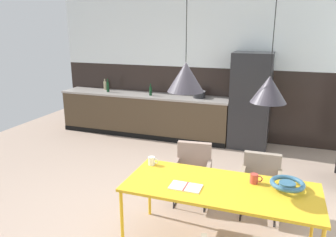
{
  "coord_description": "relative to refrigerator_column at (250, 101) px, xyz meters",
  "views": [
    {
      "loc": [
        1.44,
        -3.3,
        2.3
      ],
      "look_at": [
        -0.06,
        0.96,
        1.03
      ],
      "focal_mm": 35.01,
      "sensor_mm": 36.0,
      "label": 1
    }
  ],
  "objects": [
    {
      "name": "back_wall_splashback_dark",
      "position": [
        -0.89,
        0.36,
        -0.18
      ],
      "size": [
        6.7,
        0.12,
        1.48
      ],
      "primitive_type": "cube",
      "color": "black",
      "rests_on": "ground"
    },
    {
      "name": "dining_table",
      "position": [
        0.05,
        -3.3,
        -0.23
      ],
      "size": [
        1.96,
        0.82,
        0.73
      ],
      "color": "gold",
      "rests_on": "ground"
    },
    {
      "name": "pendant_lamp_over_table_near",
      "position": [
        -0.34,
        -3.28,
        0.91
      ],
      "size": [
        0.36,
        0.36,
        1.24
      ],
      "color": "black"
    },
    {
      "name": "kitchen_counter",
      "position": [
        -2.24,
        -0.0,
        -0.47
      ],
      "size": [
        3.73,
        0.63,
        0.9
      ],
      "color": "#463726",
      "rests_on": "ground"
    },
    {
      "name": "armchair_head_of_table",
      "position": [
        0.4,
        -2.42,
        -0.43
      ],
      "size": [
        0.5,
        0.48,
        0.76
      ],
      "rotation": [
        0.0,
        0.0,
        3.16
      ],
      "color": "gray",
      "rests_on": "ground"
    },
    {
      "name": "bottle_spice_small",
      "position": [
        -3.28,
        0.19,
        0.08
      ],
      "size": [
        0.06,
        0.06,
        0.25
      ],
      "color": "tan",
      "rests_on": "kitchen_counter"
    },
    {
      "name": "open_book",
      "position": [
        -0.28,
        -3.44,
        -0.18
      ],
      "size": [
        0.32,
        0.19,
        0.02
      ],
      "color": "white",
      "rests_on": "dining_table"
    },
    {
      "name": "fruit_bowl",
      "position": [
        0.69,
        -3.13,
        -0.13
      ],
      "size": [
        0.34,
        0.34,
        0.08
      ],
      "color": "#33607F",
      "rests_on": "dining_table"
    },
    {
      "name": "bottle_wine_green",
      "position": [
        -3.07,
        -0.04,
        0.1
      ],
      "size": [
        0.06,
        0.06,
        0.29
      ],
      "color": "#0F3319",
      "rests_on": "kitchen_counter"
    },
    {
      "name": "mug_dark_espresso",
      "position": [
        0.37,
        -3.11,
        -0.14
      ],
      "size": [
        0.13,
        0.08,
        0.1
      ],
      "color": "#B23D33",
      "rests_on": "dining_table"
    },
    {
      "name": "ground_plane",
      "position": [
        -0.89,
        -3.03,
        -0.92
      ],
      "size": [
        8.96,
        8.96,
        0.0
      ],
      "primitive_type": "plane",
      "color": "tan"
    },
    {
      "name": "back_wall_panel_upper",
      "position": [
        -0.89,
        0.36,
        1.31
      ],
      "size": [
        6.7,
        0.12,
        1.48
      ],
      "primitive_type": "cube",
      "color": "silver",
      "rests_on": "back_wall_splashback_dark"
    },
    {
      "name": "refrigerator_column",
      "position": [
        0.0,
        0.0,
        0.0
      ],
      "size": [
        0.74,
        0.6,
        1.84
      ],
      "primitive_type": "cube",
      "color": "#232326",
      "rests_on": "ground"
    },
    {
      "name": "pendant_lamp_over_table_far",
      "position": [
        0.44,
        -3.27,
        0.83
      ],
      "size": [
        0.33,
        0.33,
        1.29
      ],
      "color": "black"
    },
    {
      "name": "armchair_facing_counter",
      "position": [
        -0.48,
        -2.4,
        -0.42
      ],
      "size": [
        0.53,
        0.52,
        0.79
      ],
      "rotation": [
        0.0,
        0.0,
        3.25
      ],
      "color": "gray",
      "rests_on": "ground"
    },
    {
      "name": "cooking_pot",
      "position": [
        -1.02,
        0.02,
        0.06
      ],
      "size": [
        0.25,
        0.25,
        0.17
      ],
      "color": "black",
      "rests_on": "kitchen_counter"
    },
    {
      "name": "mug_white_ceramic",
      "position": [
        -0.81,
        -3.03,
        -0.14
      ],
      "size": [
        0.12,
        0.08,
        0.1
      ],
      "color": "white",
      "rests_on": "dining_table"
    },
    {
      "name": "bottle_oil_tall",
      "position": [
        -2.04,
        -0.08,
        0.08
      ],
      "size": [
        0.06,
        0.06,
        0.25
      ],
      "color": "#0F3319",
      "rests_on": "kitchen_counter"
    }
  ]
}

